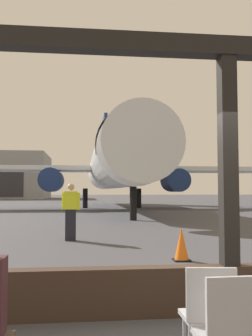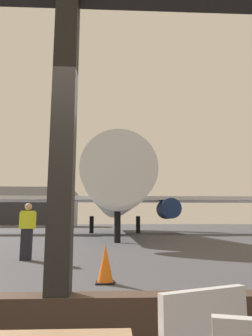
{
  "view_description": "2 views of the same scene",
  "coord_description": "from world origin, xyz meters",
  "px_view_note": "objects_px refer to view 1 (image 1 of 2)",
  "views": [
    {
      "loc": [
        -1.82,
        -4.64,
        1.51
      ],
      "look_at": [
        0.51,
        16.24,
        2.78
      ],
      "focal_mm": 40.82,
      "sensor_mm": 36.0,
      "label": 1
    },
    {
      "loc": [
        0.43,
        -2.59,
        1.16
      ],
      "look_at": [
        1.09,
        11.98,
        3.74
      ],
      "focal_mm": 32.62,
      "sensor_mm": 36.0,
      "label": 2
    }
  ],
  "objects_px": {
    "ground_crew_worker": "(71,211)",
    "traffic_cone": "(182,245)",
    "cafe_chair_window_left": "(229,328)",
    "cafe_chair_window_right": "(209,311)",
    "airplane": "(114,165)"
  },
  "relations": [
    {
      "from": "ground_crew_worker",
      "to": "traffic_cone",
      "type": "xyz_separation_m",
      "value": [
        2.51,
        -3.65,
        -0.56
      ]
    },
    {
      "from": "airplane",
      "to": "traffic_cone",
      "type": "bearing_deg",
      "value": -91.04
    },
    {
      "from": "cafe_chair_window_left",
      "to": "airplane",
      "type": "bearing_deg",
      "value": 87.01
    },
    {
      "from": "cafe_chair_window_right",
      "to": "ground_crew_worker",
      "type": "distance_m",
      "value": 8.9
    },
    {
      "from": "cafe_chair_window_right",
      "to": "traffic_cone",
      "type": "height_order",
      "value": "cafe_chair_window_right"
    },
    {
      "from": "ground_crew_worker",
      "to": "traffic_cone",
      "type": "bearing_deg",
      "value": -55.47
    },
    {
      "from": "traffic_cone",
      "to": "ground_crew_worker",
      "type": "bearing_deg",
      "value": 124.53
    },
    {
      "from": "airplane",
      "to": "traffic_cone",
      "type": "distance_m",
      "value": 24.01
    },
    {
      "from": "airplane",
      "to": "traffic_cone",
      "type": "height_order",
      "value": "airplane"
    },
    {
      "from": "cafe_chair_window_left",
      "to": "cafe_chair_window_right",
      "type": "distance_m",
      "value": 0.38
    },
    {
      "from": "cafe_chair_window_left",
      "to": "traffic_cone",
      "type": "relative_size",
      "value": 1.27
    },
    {
      "from": "ground_crew_worker",
      "to": "traffic_cone",
      "type": "height_order",
      "value": "ground_crew_worker"
    },
    {
      "from": "cafe_chair_window_right",
      "to": "cafe_chair_window_left",
      "type": "bearing_deg",
      "value": -88.04
    },
    {
      "from": "cafe_chair_window_left",
      "to": "cafe_chair_window_right",
      "type": "relative_size",
      "value": 1.02
    },
    {
      "from": "airplane",
      "to": "ground_crew_worker",
      "type": "relative_size",
      "value": 18.58
    }
  ]
}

